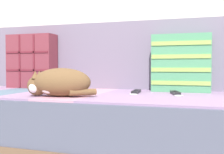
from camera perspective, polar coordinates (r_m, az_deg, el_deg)
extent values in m
cube|color=brown|center=(1.75, -1.73, -13.48)|extent=(2.07, 0.90, 0.15)
cube|color=#4C5166|center=(1.71, -1.74, -7.43)|extent=(2.03, 0.88, 0.23)
cube|color=slate|center=(1.97, -18.90, -2.77)|extent=(0.24, 0.79, 0.01)
cube|color=gray|center=(1.83, -12.78, -3.06)|extent=(0.24, 0.79, 0.01)
cube|color=#C6899E|center=(1.72, -5.77, -3.35)|extent=(0.24, 0.79, 0.01)
cube|color=gray|center=(1.64, 2.07, -3.62)|extent=(0.24, 0.79, 0.01)
cube|color=gray|center=(1.59, 10.56, -3.83)|extent=(0.24, 0.79, 0.01)
cube|color=gray|center=(1.58, 19.39, -3.96)|extent=(0.24, 0.79, 0.01)
cube|color=slate|center=(2.05, 1.83, 4.32)|extent=(2.03, 0.14, 0.47)
cube|color=brown|center=(2.19, -15.97, 3.08)|extent=(0.37, 0.13, 0.40)
cube|color=maroon|center=(2.14, -16.96, 1.34)|extent=(0.35, 0.01, 0.01)
cube|color=maroon|center=(2.17, -18.29, 3.07)|extent=(0.01, 0.01, 0.38)
cube|color=maroon|center=(2.14, -17.00, 4.86)|extent=(0.35, 0.01, 0.01)
cube|color=maroon|center=(2.10, -15.63, 3.13)|extent=(0.01, 0.01, 0.38)
cube|color=#4C9366|center=(1.82, 13.87, 2.74)|extent=(0.36, 0.13, 0.36)
cube|color=#93B751|center=(1.76, 13.68, -1.20)|extent=(0.35, 0.01, 0.03)
cube|color=#93B751|center=(1.76, 13.70, 1.45)|extent=(0.35, 0.01, 0.03)
cube|color=#93B751|center=(1.76, 13.72, 4.09)|extent=(0.35, 0.01, 0.03)
cube|color=#93B751|center=(1.76, 13.75, 6.73)|extent=(0.35, 0.01, 0.03)
ellipsoid|color=brown|center=(1.51, -10.21, -1.05)|extent=(0.34, 0.24, 0.15)
sphere|color=brown|center=(1.56, -14.91, -1.71)|extent=(0.11, 0.11, 0.11)
sphere|color=white|center=(1.54, -15.51, -2.08)|extent=(0.06, 0.06, 0.06)
ellipsoid|color=white|center=(1.49, -12.84, -2.01)|extent=(0.09, 0.05, 0.07)
cylinder|color=brown|center=(1.46, -5.97, -3.08)|extent=(0.13, 0.12, 0.03)
cone|color=brown|center=(1.53, -15.34, 0.47)|extent=(0.04, 0.04, 0.04)
cone|color=brown|center=(1.58, -14.54, 0.54)|extent=(0.04, 0.04, 0.04)
cube|color=black|center=(1.64, 12.73, -3.16)|extent=(0.07, 0.14, 0.02)
cube|color=black|center=(1.63, 12.80, -2.83)|extent=(0.03, 0.05, 0.00)
cube|color=black|center=(1.71, 12.30, -2.96)|extent=(0.03, 0.02, 0.02)
torus|color=silver|center=(1.55, 13.38, -3.71)|extent=(0.06, 0.06, 0.01)
cube|color=black|center=(1.69, 4.94, -2.98)|extent=(0.05, 0.16, 0.02)
cube|color=black|center=(1.67, 4.87, -2.66)|extent=(0.02, 0.06, 0.00)
cube|color=black|center=(1.76, 5.33, -2.77)|extent=(0.03, 0.01, 0.02)
torus|color=silver|center=(1.59, 4.35, -3.54)|extent=(0.05, 0.05, 0.01)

